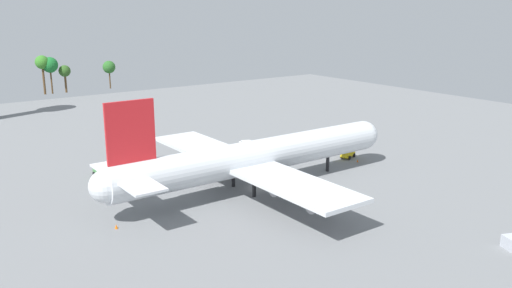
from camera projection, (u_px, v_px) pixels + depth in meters
The scene contains 7 objects.
ground_plane at pixel (256, 188), 99.44m from camera, with size 253.18×253.18×0.00m, color slate.
cargo_airplane at pixel (255, 157), 97.73m from camera, with size 63.29×54.12×19.24m.
catering_truck at pixel (245, 144), 127.24m from camera, with size 3.68×4.34×2.21m.
maintenance_van at pixel (102, 172), 105.76m from camera, with size 2.34×4.43×2.42m.
baggage_tug at pixel (347, 154), 119.26m from camera, with size 4.50×3.33×2.20m.
safety_cone_nose at pixel (358, 161), 116.34m from camera, with size 0.40×0.40×0.57m, color orange.
safety_cone_tail at pixel (116, 226), 81.20m from camera, with size 0.49×0.49×0.71m, color orange.
Camera 1 is at (-55.37, -76.16, 33.05)m, focal length 36.97 mm.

